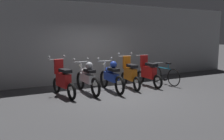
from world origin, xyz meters
The scene contains 8 objects.
ground_plane centered at (0.00, 0.00, 0.00)m, with size 80.00×80.00×0.00m, color #424244.
back_wall centered at (0.00, 2.52, 1.64)m, with size 16.00×0.30×3.29m, color #9EA0A3.
motorbike_slot_0 centered at (-1.70, 0.56, 0.53)m, with size 0.59×1.68×1.29m.
motorbike_slot_1 centered at (-0.85, 0.58, 0.53)m, with size 0.59×1.95×1.15m.
motorbike_slot_2 centered at (0.00, 0.45, 0.53)m, with size 0.59×1.95×1.15m.
motorbike_slot_3 centered at (0.85, 0.57, 0.53)m, with size 0.58×1.68×1.29m.
motorbike_slot_4 centered at (1.69, 0.57, 0.52)m, with size 0.56×1.68×1.18m.
bicycle centered at (2.49, 0.54, 0.36)m, with size 0.50×1.73×0.89m.
Camera 1 is at (-3.89, -6.88, 1.96)m, focal length 38.59 mm.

